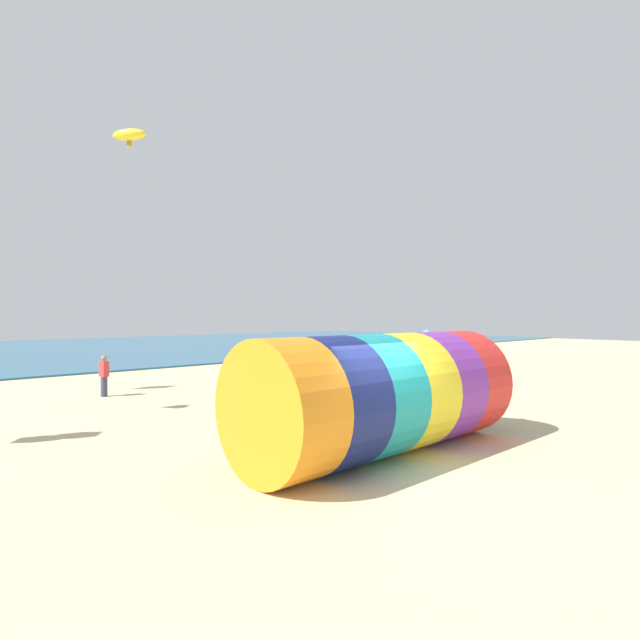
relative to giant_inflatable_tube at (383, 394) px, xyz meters
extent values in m
plane|color=#CCBA8C|center=(-0.94, -1.10, -1.33)|extent=(120.00, 120.00, 0.00)
cylinder|color=orange|center=(-2.87, 0.04, 0.00)|extent=(1.17, 2.68, 2.66)
cylinder|color=navy|center=(-1.73, 0.02, 0.00)|extent=(1.17, 2.68, 2.66)
cylinder|color=teal|center=(-0.59, 0.01, 0.00)|extent=(1.17, 2.68, 2.66)
cylinder|color=yellow|center=(0.54, -0.01, 0.00)|extent=(1.17, 2.68, 2.66)
cylinder|color=purple|center=(1.68, -0.02, 0.00)|extent=(1.17, 2.68, 2.66)
cylinder|color=red|center=(2.82, -0.04, 0.00)|extent=(1.17, 2.68, 2.66)
cylinder|color=black|center=(3.41, -0.05, 0.00)|extent=(0.09, 2.45, 2.45)
cylinder|color=#383D56|center=(4.26, -0.02, -0.90)|extent=(0.24, 0.24, 0.86)
cube|color=red|center=(4.26, -0.02, -0.15)|extent=(0.23, 0.37, 0.64)
sphere|color=tan|center=(4.26, -0.02, 0.31)|extent=(0.23, 0.23, 0.23)
ellipsoid|color=yellow|center=(-1.86, 9.25, 7.70)|extent=(1.07, 1.25, 0.42)
cube|color=olive|center=(-1.86, 9.25, 7.44)|extent=(0.11, 0.15, 0.31)
cylinder|color=#726651|center=(5.00, 7.78, -0.92)|extent=(0.24, 0.24, 0.82)
cube|color=#2D4CA5|center=(5.00, 7.78, -0.20)|extent=(0.42, 0.36, 0.62)
sphere|color=#9E7051|center=(5.00, 7.78, 0.24)|extent=(0.22, 0.22, 0.22)
cylinder|color=#383D56|center=(-1.67, 12.16, -0.95)|extent=(0.24, 0.24, 0.76)
cube|color=red|center=(-1.67, 12.16, -0.28)|extent=(0.27, 0.39, 0.57)
sphere|color=#9E7051|center=(-1.67, 12.16, 0.12)|extent=(0.21, 0.21, 0.21)
cylinder|color=silver|center=(3.69, 1.41, -0.01)|extent=(0.05, 0.05, 2.64)
cone|color=#2DB2C6|center=(3.91, 1.41, 1.13)|extent=(0.45, 0.36, 0.36)
camera|label=1|loc=(-8.56, -7.09, 1.74)|focal=28.00mm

